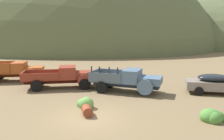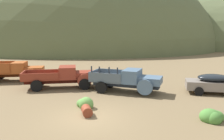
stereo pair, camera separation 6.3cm
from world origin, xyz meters
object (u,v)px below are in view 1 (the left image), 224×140
object	(u,v)px
truck_oxide_orange	(18,71)
car_primer_gray	(219,84)
truck_chalk_blue	(130,80)
oil_drum_tipped	(87,111)
truck_rust_red	(67,76)

from	to	relation	value
truck_oxide_orange	car_primer_gray	xyz separation A→B (m)	(18.20, -3.55, -0.19)
truck_chalk_blue	oil_drum_tipped	size ratio (longest dim) A/B	5.95
truck_oxide_orange	oil_drum_tipped	xyz separation A→B (m)	(8.60, -9.16, -0.72)
truck_oxide_orange	car_primer_gray	size ratio (longest dim) A/B	1.12
truck_chalk_blue	oil_drum_tipped	world-z (taller)	truck_chalk_blue
truck_oxide_orange	truck_rust_red	distance (m)	6.09
car_primer_gray	truck_rust_red	bearing A→B (deg)	-177.33
truck_rust_red	car_primer_gray	bearing A→B (deg)	-18.59
truck_chalk_blue	car_primer_gray	xyz separation A→B (m)	(7.04, 0.06, -0.19)
truck_oxide_orange	car_primer_gray	bearing A→B (deg)	-22.59
truck_oxide_orange	truck_chalk_blue	bearing A→B (deg)	-29.48
oil_drum_tipped	truck_oxide_orange	bearing A→B (deg)	133.19
oil_drum_tipped	car_primer_gray	bearing A→B (deg)	30.30
truck_rust_red	oil_drum_tipped	xyz separation A→B (m)	(3.01, -6.76, -0.70)
truck_oxide_orange	truck_chalk_blue	world-z (taller)	truck_chalk_blue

